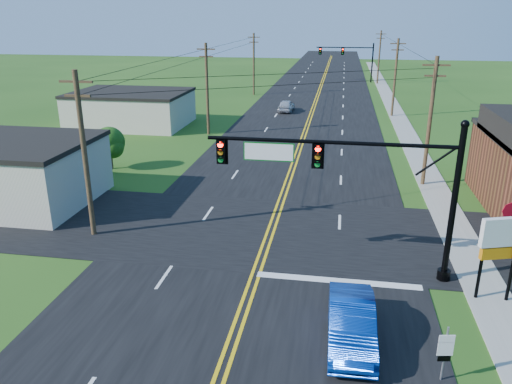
% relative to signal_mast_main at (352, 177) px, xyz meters
% --- Properties ---
extents(ground, '(260.00, 260.00, 0.00)m').
position_rel_signal_mast_main_xyz_m(ground, '(-4.34, -8.00, -4.75)').
color(ground, '#1E4313').
rests_on(ground, ground).
extents(road_main, '(16.00, 220.00, 0.04)m').
position_rel_signal_mast_main_xyz_m(road_main, '(-4.34, 42.00, -4.73)').
color(road_main, black).
rests_on(road_main, ground).
extents(road_cross, '(70.00, 10.00, 0.04)m').
position_rel_signal_mast_main_xyz_m(road_cross, '(-4.34, 4.00, -4.73)').
color(road_cross, black).
rests_on(road_cross, ground).
extents(sidewalk, '(2.00, 160.00, 0.08)m').
position_rel_signal_mast_main_xyz_m(sidewalk, '(6.16, 32.00, -4.71)').
color(sidewalk, gray).
rests_on(sidewalk, ground).
extents(signal_mast_main, '(11.30, 0.60, 7.48)m').
position_rel_signal_mast_main_xyz_m(signal_mast_main, '(0.00, 0.00, 0.00)').
color(signal_mast_main, black).
rests_on(signal_mast_main, ground).
extents(signal_mast_far, '(10.98, 0.60, 7.48)m').
position_rel_signal_mast_main_xyz_m(signal_mast_far, '(0.10, 72.00, -0.20)').
color(signal_mast_far, black).
rests_on(signal_mast_far, ground).
extents(cream_bldg_near, '(10.20, 8.20, 4.10)m').
position_rel_signal_mast_main_xyz_m(cream_bldg_near, '(-21.34, 6.00, -2.69)').
color(cream_bldg_near, beige).
rests_on(cream_bldg_near, ground).
extents(cream_bldg_far, '(12.20, 9.20, 3.70)m').
position_rel_signal_mast_main_xyz_m(cream_bldg_far, '(-23.34, 30.00, -2.89)').
color(cream_bldg_far, beige).
rests_on(cream_bldg_far, ground).
extents(utility_pole_left_a, '(1.80, 0.28, 9.00)m').
position_rel_signal_mast_main_xyz_m(utility_pole_left_a, '(-13.84, 2.00, -0.03)').
color(utility_pole_left_a, '#39241A').
rests_on(utility_pole_left_a, ground).
extents(utility_pole_left_b, '(1.80, 0.28, 9.00)m').
position_rel_signal_mast_main_xyz_m(utility_pole_left_b, '(-13.84, 27.00, -0.03)').
color(utility_pole_left_b, '#39241A').
rests_on(utility_pole_left_b, ground).
extents(utility_pole_left_c, '(1.80, 0.28, 9.00)m').
position_rel_signal_mast_main_xyz_m(utility_pole_left_c, '(-13.84, 54.00, -0.03)').
color(utility_pole_left_c, '#39241A').
rests_on(utility_pole_left_c, ground).
extents(utility_pole_right_a, '(1.80, 0.28, 9.00)m').
position_rel_signal_mast_main_xyz_m(utility_pole_right_a, '(5.46, 14.00, -0.03)').
color(utility_pole_right_a, '#39241A').
rests_on(utility_pole_right_a, ground).
extents(utility_pole_right_b, '(1.80, 0.28, 9.00)m').
position_rel_signal_mast_main_xyz_m(utility_pole_right_b, '(5.46, 40.00, -0.03)').
color(utility_pole_right_b, '#39241A').
rests_on(utility_pole_right_b, ground).
extents(utility_pole_right_c, '(1.80, 0.28, 9.00)m').
position_rel_signal_mast_main_xyz_m(utility_pole_right_c, '(5.46, 70.00, -0.03)').
color(utility_pole_right_c, '#39241A').
rests_on(utility_pole_right_c, ground).
extents(tree_right_back, '(3.00, 3.00, 4.10)m').
position_rel_signal_mast_main_xyz_m(tree_right_back, '(11.66, 18.00, -2.15)').
color(tree_right_back, '#39241A').
rests_on(tree_right_back, ground).
extents(tree_left, '(2.40, 2.40, 3.37)m').
position_rel_signal_mast_main_xyz_m(tree_left, '(-18.34, 14.00, -2.59)').
color(tree_left, '#39241A').
rests_on(tree_left, ground).
extents(blue_car, '(1.80, 4.85, 1.59)m').
position_rel_signal_mast_main_xyz_m(blue_car, '(0.18, -5.44, -3.96)').
color(blue_car, '#062F93').
rests_on(blue_car, ground).
extents(distant_car, '(1.91, 4.34, 1.45)m').
position_rel_signal_mast_main_xyz_m(distant_car, '(-7.40, 40.85, -4.02)').
color(distant_car, silver).
rests_on(distant_car, ground).
extents(route_sign, '(0.52, 0.13, 2.10)m').
position_rel_signal_mast_main_xyz_m(route_sign, '(3.16, -7.07, -3.53)').
color(route_sign, slate).
rests_on(route_sign, ground).
extents(stop_sign, '(0.90, 0.29, 2.59)m').
position_rel_signal_mast_main_xyz_m(stop_sign, '(8.20, 3.98, -2.89)').
color(stop_sign, slate).
rests_on(stop_sign, ground).
extents(pylon_sign, '(1.84, 0.83, 3.82)m').
position_rel_signal_mast_main_xyz_m(pylon_sign, '(6.16, -1.48, -1.96)').
color(pylon_sign, black).
rests_on(pylon_sign, ground).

